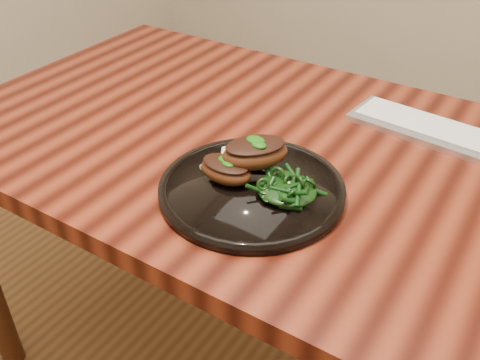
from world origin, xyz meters
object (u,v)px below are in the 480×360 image
object	(u,v)px
plate	(252,189)
lamb_chop_front	(226,169)
desk	(321,193)
greens_heap	(286,186)
keyboard	(447,134)

from	to	relation	value
plate	lamb_chop_front	world-z (taller)	lamb_chop_front
desk	greens_heap	xyz separation A→B (m)	(0.01, -0.17, 0.12)
desk	keyboard	world-z (taller)	keyboard
desk	lamb_chop_front	xyz separation A→B (m)	(-0.10, -0.18, 0.12)
lamb_chop_front	greens_heap	bearing A→B (deg)	8.80
desk	greens_heap	bearing A→B (deg)	-88.09
greens_heap	plate	bearing A→B (deg)	-174.81
keyboard	plate	bearing A→B (deg)	-121.79
plate	greens_heap	distance (m)	0.07
desk	greens_heap	world-z (taller)	greens_heap
lamb_chop_front	greens_heap	size ratio (longest dim) A/B	1.00
greens_heap	desk	bearing A→B (deg)	91.91
plate	greens_heap	bearing A→B (deg)	5.19
desk	keyboard	distance (m)	0.28
greens_heap	keyboard	distance (m)	0.40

